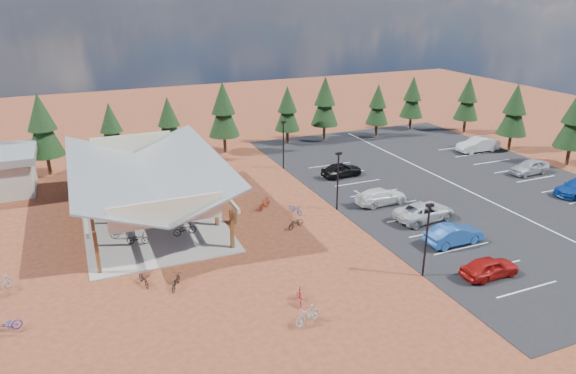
{
  "coord_description": "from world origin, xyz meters",
  "views": [
    {
      "loc": [
        -14.75,
        -33.76,
        17.5
      ],
      "look_at": [
        1.37,
        4.2,
        1.86
      ],
      "focal_mm": 32.0,
      "sensor_mm": 36.0,
      "label": 1
    }
  ],
  "objects": [
    {
      "name": "trash_bin_1",
      "position": [
        -4.61,
        5.81,
        0.45
      ],
      "size": [
        0.6,
        0.6,
        0.9
      ],
      "primitive_type": "cylinder",
      "color": "#423117",
      "rests_on": "ground"
    },
    {
      "name": "car_2",
      "position": [
        10.55,
        -2.72,
        0.77
      ],
      "size": [
        5.51,
        3.01,
        1.47
      ],
      "primitive_type": "imported",
      "rotation": [
        0.0,
        0.0,
        1.68
      ],
      "color": "#B4B9BC",
      "rests_on": "asphalt_lot"
    },
    {
      "name": "ground",
      "position": [
        0.0,
        0.0,
        0.0
      ],
      "size": [
        140.0,
        140.0,
        0.0
      ],
      "primitive_type": "plane",
      "color": "#5A2C17",
      "rests_on": "ground"
    },
    {
      "name": "bike_7",
      "position": [
        -8.15,
        12.22,
        0.64
      ],
      "size": [
        1.87,
        0.96,
        1.08
      ],
      "primitive_type": "imported",
      "rotation": [
        0.0,
        0.0,
        1.3
      ],
      "color": "maroon",
      "rests_on": "concrete_pad"
    },
    {
      "name": "bike_0",
      "position": [
        -11.68,
        1.88,
        0.52
      ],
      "size": [
        1.67,
        1.05,
        0.83
      ],
      "primitive_type": "imported",
      "rotation": [
        0.0,
        0.0,
        1.23
      ],
      "color": "black",
      "rests_on": "concrete_pad"
    },
    {
      "name": "asphalt_lot",
      "position": [
        18.5,
        3.0,
        0.02
      ],
      "size": [
        27.0,
        44.0,
        0.04
      ],
      "primitive_type": "cube",
      "color": "black",
      "rests_on": "ground"
    },
    {
      "name": "bike_12",
      "position": [
        -10.29,
        -5.08,
        0.43
      ],
      "size": [
        1.24,
        1.74,
        0.87
      ],
      "primitive_type": "imported",
      "rotation": [
        0.0,
        0.0,
        2.69
      ],
      "color": "black",
      "rests_on": "ground"
    },
    {
      "name": "bike_14",
      "position": [
        1.36,
        2.59,
        0.43
      ],
      "size": [
        1.01,
        1.75,
        0.87
      ],
      "primitive_type": "imported",
      "rotation": [
        0.0,
        0.0,
        0.28
      ],
      "color": "navy",
      "rests_on": "ground"
    },
    {
      "name": "car_4",
      "position": [
        9.42,
        9.3,
        0.76
      ],
      "size": [
        4.37,
        2.07,
        1.44
      ],
      "primitive_type": "imported",
      "rotation": [
        0.0,
        0.0,
        1.66
      ],
      "color": "black",
      "rests_on": "asphalt_lot"
    },
    {
      "name": "pine_7",
      "position": [
        21.2,
        21.55,
        4.14
      ],
      "size": [
        2.91,
        2.91,
        6.78
      ],
      "color": "#382314",
      "rests_on": "ground"
    },
    {
      "name": "pine_5",
      "position": [
        9.15,
        22.72,
        4.37
      ],
      "size": [
        3.07,
        3.07,
        7.16
      ],
      "color": "#382314",
      "rests_on": "ground"
    },
    {
      "name": "bike_15",
      "position": [
        -0.67,
        4.56,
        0.51
      ],
      "size": [
        1.62,
        1.43,
        1.02
      ],
      "primitive_type": "imported",
      "rotation": [
        0.0,
        0.0,
        2.24
      ],
      "color": "maroon",
      "rests_on": "ground"
    },
    {
      "name": "car_1",
      "position": [
        9.9,
        -7.11,
        0.79
      ],
      "size": [
        4.57,
        1.66,
        1.5
      ],
      "primitive_type": "imported",
      "rotation": [
        0.0,
        0.0,
        1.59
      ],
      "color": "#1E4E9C",
      "rests_on": "asphalt_lot"
    },
    {
      "name": "lamp_post_0",
      "position": [
        5.0,
        -10.0,
        2.98
      ],
      "size": [
        0.5,
        0.25,
        5.14
      ],
      "color": "black",
      "rests_on": "ground"
    },
    {
      "name": "lamp_post_2",
      "position": [
        5.0,
        14.0,
        2.98
      ],
      "size": [
        0.5,
        0.25,
        5.14
      ],
      "color": "black",
      "rests_on": "ground"
    },
    {
      "name": "lamp_post_1",
      "position": [
        5.0,
        2.0,
        2.98
      ],
      "size": [
        0.5,
        0.25,
        5.14
      ],
      "color": "black",
      "rests_on": "ground"
    },
    {
      "name": "bike_9",
      "position": [
        -20.32,
        -1.39,
        0.52
      ],
      "size": [
        1.38,
        1.72,
        1.05
      ],
      "primitive_type": "imported",
      "rotation": [
        0.0,
        0.0,
        2.55
      ],
      "color": "gray",
      "rests_on": "ground"
    },
    {
      "name": "bike_6",
      "position": [
        -6.9,
        8.04,
        0.59
      ],
      "size": [
        1.96,
        1.16,
        0.97
      ],
      "primitive_type": "imported",
      "rotation": [
        0.0,
        0.0,
        1.28
      ],
      "color": "navy",
      "rests_on": "concrete_pad"
    },
    {
      "name": "car_3",
      "position": [
        9.2,
        1.58,
        0.73
      ],
      "size": [
        4.82,
        2.03,
        1.39
      ],
      "primitive_type": "imported",
      "rotation": [
        0.0,
        0.0,
        1.59
      ],
      "color": "silver",
      "rests_on": "asphalt_lot"
    },
    {
      "name": "pine_12",
      "position": [
        32.27,
        9.88,
        4.82
      ],
      "size": [
        3.39,
        3.39,
        7.9
      ],
      "color": "#382314",
      "rests_on": "ground"
    },
    {
      "name": "pine_2",
      "position": [
        -11.36,
        21.51,
        4.25
      ],
      "size": [
        2.99,
        2.99,
        6.96
      ],
      "color": "#382314",
      "rests_on": "ground"
    },
    {
      "name": "bike_3",
      "position": [
        -10.93,
        14.22,
        0.58
      ],
      "size": [
        1.66,
        0.66,
        0.97
      ],
      "primitive_type": "imported",
      "rotation": [
        0.0,
        0.0,
        1.7
      ],
      "color": "#98210B",
      "rests_on": "concrete_pad"
    },
    {
      "name": "bike_5",
      "position": [
        -8.4,
        4.27,
        0.64
      ],
      "size": [
        1.84,
        0.66,
        1.08
      ],
      "primitive_type": "imported",
      "rotation": [
        0.0,
        0.0,
        1.48
      ],
      "color": "#9B9FA3",
      "rests_on": "concrete_pad"
    },
    {
      "name": "bike_8",
      "position": [
        -12.1,
        -3.95,
        0.42
      ],
      "size": [
        0.88,
        1.67,
        0.83
      ],
      "primitive_type": "imported",
      "rotation": [
        0.0,
        0.0,
        0.22
      ],
      "color": "black",
      "rests_on": "ground"
    },
    {
      "name": "pine_6",
      "position": [
        14.15,
        22.59,
        4.88
      ],
      "size": [
        3.43,
        3.43,
        7.99
      ],
      "color": "#382314",
      "rests_on": "ground"
    },
    {
      "name": "trash_bin_0",
      "position": [
        -4.02,
        2.8,
        0.45
      ],
      "size": [
        0.6,
        0.6,
        0.9
      ],
      "primitive_type": "cylinder",
      "color": "#423117",
      "rests_on": "ground"
    },
    {
      "name": "pine_11",
      "position": [
        33.81,
        3.15,
        5.05
      ],
      "size": [
        3.55,
        3.55,
        8.26
      ],
      "color": "#382314",
      "rests_on": "ground"
    },
    {
      "name": "bike_10",
      "position": [
        -19.81,
        -6.11,
        0.46
      ],
      "size": [
        1.85,
        1.14,
        0.92
      ],
      "primitive_type": "imported",
      "rotation": [
        0.0,
        0.0,
        5.04
      ],
      "color": "navy",
      "rests_on": "ground"
    },
    {
      "name": "pine_1",
      "position": [
        -17.81,
        21.62,
        5.14
      ],
      "size": [
        3.61,
        3.61,
        8.42
      ],
      "color": "#382314",
      "rests_on": "ground"
    },
    {
      "name": "bike_pavilion",
      "position": [
        -10.0,
        7.0,
        3.82
      ],
      "size": [
        11.65,
        19.4,
        4.97
      ],
      "color": "#573018",
      "rests_on": "concrete_pad"
    },
    {
      "name": "bike_13",
      "position": [
        -4.2,
        -11.77,
        0.56
      ],
      "size": [
        1.93,
        1.11,
        1.12
      ],
      "primitive_type": "imported",
      "rotation": [
        0.0,
        0.0,
        5.05
      ],
      "color": "#94959B",
      "rests_on": "ground"
    },
    {
      "name": "car_0",
      "position": [
        8.9,
        -11.8,
        0.72
      ],
      "size": [
        4.0,
        1.61,
        1.36
      ],
      "primitive_type": "imported",
      "rotation": [
        0.0,
        0.0,
        1.57
      ],
      "color": "#9F120F",
      "rests_on": "asphalt_lot"
    },
    {
      "name": "concrete_pad",
      "position": [
        -10.0,
        7.0,
        0.05
      ],
      "size": [
        10.6,
        18.6,
        0.1
      ],
      "primitive_type": "cube",
      "color": "gray",
      "rests_on": "ground"
    },
    {
      "name": "car_8",
      "position": [
        27.55,
        2.45,
        0.79
      ],
      "size": [
        4.45,
        1.95,
        1.49
      ],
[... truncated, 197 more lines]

